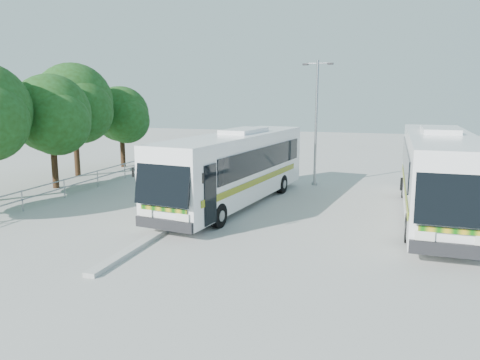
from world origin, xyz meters
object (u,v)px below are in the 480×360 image
(coach_adjacent, at_px, (439,172))
(tree_far_c, at_px, (52,114))
(tree_far_d, at_px, (75,102))
(coach_main, at_px, (235,166))
(lamppost, at_px, (316,118))
(tree_far_e, at_px, (122,114))

(coach_adjacent, bearing_deg, tree_far_c, 179.26)
(tree_far_d, distance_m, coach_main, 13.46)
(tree_far_c, relative_size, tree_far_d, 0.88)
(tree_far_c, bearing_deg, lamppost, 20.37)
(coach_main, bearing_deg, coach_adjacent, 10.09)
(tree_far_e, xyz_separation_m, coach_adjacent, (20.82, -8.78, -1.88))
(tree_far_e, bearing_deg, coach_main, -38.07)
(coach_main, distance_m, lamppost, 7.16)
(coach_main, xyz_separation_m, coach_adjacent, (9.19, 0.32, 0.11))
(tree_far_d, height_order, tree_far_e, tree_far_d)
(tree_far_c, xyz_separation_m, coach_main, (11.12, -0.90, -2.36))
(tree_far_e, xyz_separation_m, lamppost, (14.63, -2.96, 0.12))
(tree_far_e, height_order, lamppost, lamppost)
(coach_main, height_order, coach_adjacent, coach_adjacent)
(tree_far_c, relative_size, coach_main, 0.51)
(coach_main, bearing_deg, tree_far_d, 167.58)
(tree_far_d, bearing_deg, coach_adjacent, -11.26)
(tree_far_c, relative_size, lamppost, 0.89)
(tree_far_c, height_order, coach_main, tree_far_c)
(tree_far_c, bearing_deg, tree_far_e, 93.54)
(tree_far_e, bearing_deg, tree_far_d, -98.63)
(tree_far_c, distance_m, tree_far_d, 3.93)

